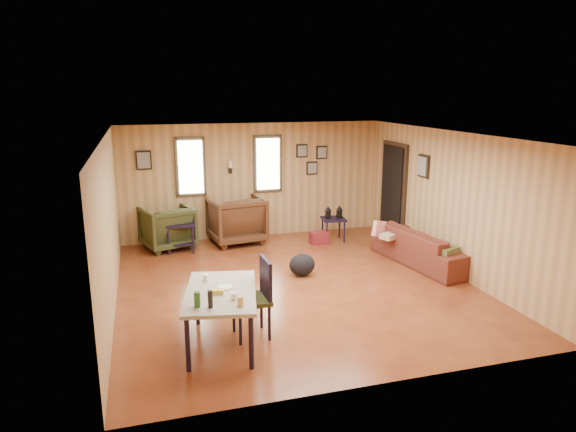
% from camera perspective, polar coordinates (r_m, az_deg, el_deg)
% --- Properties ---
extents(room, '(5.54, 6.04, 2.44)m').
position_cam_1_polar(room, '(8.29, 1.37, 0.92)').
color(room, brown).
rests_on(room, ground).
extents(sofa, '(0.96, 2.26, 0.85)m').
position_cam_1_polar(sofa, '(9.53, 14.94, -2.66)').
color(sofa, '#5E261A').
rests_on(sofa, ground).
extents(recliner_brown, '(1.16, 1.10, 1.07)m').
position_cam_1_polar(recliner_brown, '(10.51, -5.80, -0.13)').
color(recliner_brown, '#462715').
rests_on(recliner_brown, ground).
extents(recliner_green, '(1.12, 1.08, 0.93)m').
position_cam_1_polar(recliner_green, '(10.37, -13.29, -1.02)').
color(recliner_green, '#333518').
rests_on(recliner_green, ground).
extents(end_table, '(0.63, 0.58, 0.70)m').
position_cam_1_polar(end_table, '(10.14, -11.77, -1.69)').
color(end_table, black).
rests_on(end_table, ground).
extents(side_table, '(0.51, 0.51, 0.74)m').
position_cam_1_polar(side_table, '(10.63, 5.08, -0.11)').
color(side_table, black).
rests_on(side_table, ground).
extents(cooler, '(0.36, 0.26, 0.25)m').
position_cam_1_polar(cooler, '(10.49, 3.44, -2.41)').
color(cooler, maroon).
rests_on(cooler, ground).
extents(backpack, '(0.53, 0.47, 0.38)m').
position_cam_1_polar(backpack, '(8.68, 1.58, -5.45)').
color(backpack, black).
rests_on(backpack, ground).
extents(sofa_pillows, '(0.99, 1.60, 0.33)m').
position_cam_1_polar(sofa_pillows, '(9.22, 13.74, -2.70)').
color(sofa_pillows, brown).
rests_on(sofa_pillows, sofa).
extents(dining_table, '(1.09, 1.52, 0.91)m').
position_cam_1_polar(dining_table, '(6.30, -7.48, -8.81)').
color(dining_table, gray).
rests_on(dining_table, ground).
extents(dining_chair, '(0.48, 0.48, 1.01)m').
position_cam_1_polar(dining_chair, '(6.53, -3.48, -8.59)').
color(dining_chair, '#333518').
rests_on(dining_chair, ground).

